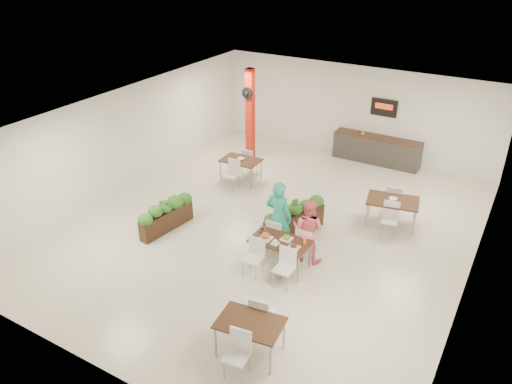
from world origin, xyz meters
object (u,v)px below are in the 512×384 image
main_table (280,245)px  side_table_a (241,163)px  side_table_c (250,327)px  side_table_b (393,203)px  planter_left (166,213)px  planter_right (294,218)px  diner_woman (308,230)px  diner_man (279,217)px  red_column (250,114)px  service_counter (377,149)px

main_table → side_table_a: bearing=132.8°
side_table_c → side_table_b: bearing=74.6°
planter_left → planter_right: bearing=26.5°
main_table → side_table_c: 2.84m
main_table → diner_woman: size_ratio=0.99×
side_table_c → planter_left: bearing=140.4°
diner_man → main_table: bearing=120.1°
diner_man → side_table_c: (1.20, -3.38, -0.32)m
planter_left → planter_right: 3.42m
red_column → side_table_a: red_column is taller
side_table_c → planter_right: bearing=98.5°
side_table_c → service_counter: bearing=87.7°
side_table_a → side_table_c: 7.48m
service_counter → main_table: service_counter is taller
planter_left → side_table_c: 5.03m
main_table → diner_woman: 0.79m
diner_woman → side_table_b: (1.29, 2.66, -0.18)m
service_counter → side_table_b: (1.70, -3.87, 0.15)m
red_column → planter_right: (3.64, -3.82, -1.14)m
diner_man → diner_woman: size_ratio=1.15×
planter_left → side_table_a: (0.14, 3.55, 0.14)m
main_table → planter_right: planter_right is taller
main_table → planter_left: (-3.43, -0.01, -0.14)m
planter_right → side_table_b: planter_right is taller
red_column → main_table: 6.74m
diner_woman → planter_right: (-0.77, 0.85, -0.32)m
planter_right → side_table_a: (-2.92, 2.03, 0.13)m
planter_left → side_table_b: planter_left is taller
service_counter → side_table_c: (0.82, -9.91, 0.14)m
main_table → side_table_b: same height
diner_man → side_table_b: bearing=-128.8°
planter_right → side_table_a: planter_right is taller
red_column → service_counter: 4.56m
red_column → planter_left: red_column is taller
planter_left → planter_right: (3.06, 1.52, 0.01)m
side_table_b → diner_woman: bearing=-127.5°
diner_man → planter_left: (-3.03, -0.67, -0.45)m
main_table → side_table_a: size_ratio=1.00×
main_table → side_table_b: 3.72m
side_table_a → side_table_b: same height
main_table → diner_woman: (0.41, 0.65, 0.19)m
side_table_c → diner_woman: bearing=89.8°
red_column → side_table_c: size_ratio=1.93×
red_column → service_counter: bearing=25.0°
side_table_a → service_counter: bearing=45.7°
planter_left → planter_right: size_ratio=0.96×
diner_woman → side_table_c: diner_woman is taller
service_counter → side_table_c: 9.95m
red_column → planter_left: (0.58, -5.34, -1.15)m
diner_man → side_table_a: size_ratio=1.16×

